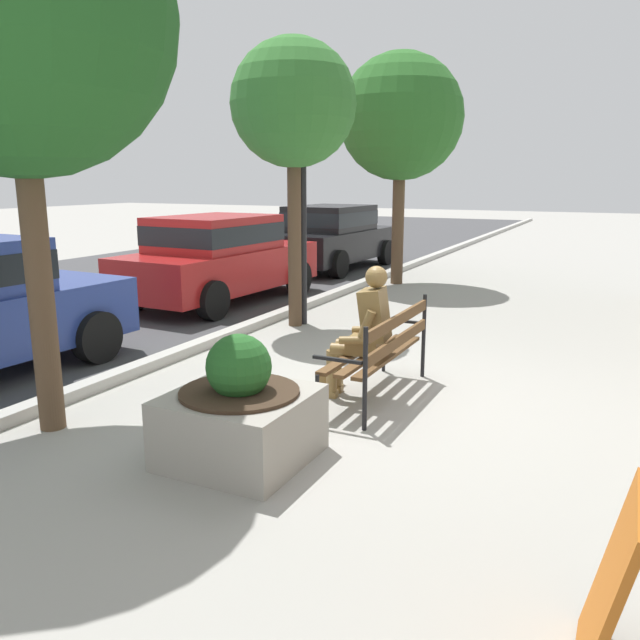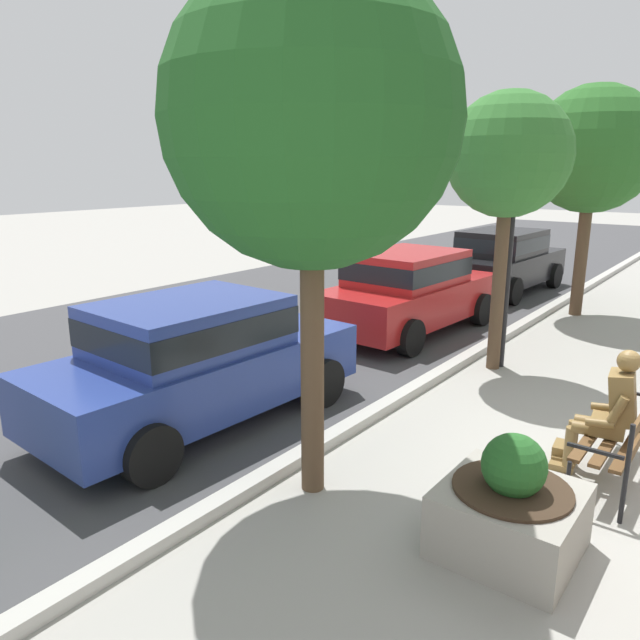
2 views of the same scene
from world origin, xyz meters
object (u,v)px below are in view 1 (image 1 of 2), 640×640
Objects in this scene: street_tree_near_bench at (14,15)px; lamp_post at (302,154)px; concrete_planter at (240,415)px; leaning_signboard at (608,589)px; park_bench at (383,347)px; street_tree_down_street at (293,106)px; street_tree_far_corner at (401,118)px; parked_car_red at (219,256)px; bronze_statue_seated at (361,334)px; parked_car_black at (332,235)px.

lamp_post is at bearing -1.01° from street_tree_near_bench.
concrete_planter is 1.17× the size of leaning_signboard.
park_bench is 1.95m from concrete_planter.
park_bench reaches higher than leaning_signboard.
lamp_post is (2.68, 2.31, 2.01)m from park_bench.
street_tree_down_street is (4.59, -0.02, -0.25)m from street_tree_near_bench.
leaning_signboard is at bearing -155.90° from street_tree_far_corner.
street_tree_down_street reaches higher than park_bench.
concrete_planter is 0.25× the size of parked_car_red.
parked_car_red is 4.64× the size of leaning_signboard.
bronze_statue_seated is at bearing -142.67° from lamp_post.
leaning_signboard is at bearing -141.96° from lamp_post.
bronze_statue_seated is 0.33× the size of parked_car_black.
park_bench is 1.71× the size of concrete_planter.
bronze_statue_seated is at bearing 108.41° from park_bench.
leaning_signboard is at bearing -141.33° from bronze_statue_seated.
bronze_statue_seated is at bearing -140.32° from street_tree_down_street.
street_tree_near_bench reaches higher than parked_car_black.
street_tree_far_corner is 11.46m from leaning_signboard.
park_bench is 0.43× the size of street_tree_down_street.
street_tree_near_bench is 1.15× the size of street_tree_down_street.
parked_car_black is at bearing 20.89° from lamp_post.
lamp_post is (0.15, -0.06, -0.67)m from street_tree_down_street.
parked_car_red reaches higher than leaning_signboard.
concrete_planter is at bearing -156.96° from street_tree_down_street.
leaning_signboard is at bearing -140.86° from street_tree_down_street.
concrete_planter is at bearing -168.47° from street_tree_far_corner.
street_tree_far_corner is at bearing -0.54° from street_tree_near_bench.
street_tree_near_bench is (-2.06, 2.39, 2.92)m from park_bench.
park_bench is at bearing -71.59° from bronze_statue_seated.
parked_car_red is (3.59, 4.50, 0.30)m from park_bench.
park_bench is 9.54m from parked_car_black.
parked_car_black is at bearing 57.31° from street_tree_far_corner.
parked_car_black reaches higher than leaning_signboard.
street_tree_far_corner is (7.07, 2.09, 2.74)m from bronze_statue_seated.
concrete_planter is 5.36m from lamp_post.
parked_car_black is (5.88, 2.13, -2.38)m from street_tree_down_street.
concrete_planter is 6.79m from parked_car_red.
parked_car_black is (4.82, 0.00, 0.00)m from parked_car_red.
leaning_signboard is at bearing -149.76° from parked_car_black.
parked_car_red reaches higher than bronze_statue_seated.
leaning_signboard is (-3.04, -2.43, -0.22)m from bronze_statue_seated.
street_tree_down_street is (2.60, 2.16, 2.55)m from bronze_statue_seated.
lamp_post is at bearing 179.98° from street_tree_far_corner.
bronze_statue_seated is 0.33× the size of street_tree_down_street.
street_tree_down_street is at bearing 43.15° from park_bench.
bronze_statue_seated reaches higher than leaning_signboard.
street_tree_near_bench is 11.00m from parked_car_black.
concrete_planter is 3.63m from street_tree_near_bench.
parked_car_red and parked_car_black have the same top height.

